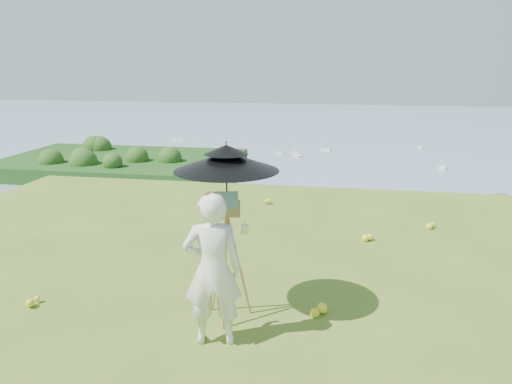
# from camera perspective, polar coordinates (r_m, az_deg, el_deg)

# --- Properties ---
(ground) EXTENTS (14.00, 14.00, 0.00)m
(ground) POSITION_cam_1_polar(r_m,az_deg,el_deg) (7.12, -4.17, -12.62)
(ground) COLOR #517220
(ground) RESTS_ON ground
(shoreline_tier) EXTENTS (170.00, 28.00, 8.00)m
(shoreline_tier) POSITION_cam_1_polar(r_m,az_deg,el_deg) (90.14, 8.24, -11.38)
(shoreline_tier) COLOR #6A6155
(shoreline_tier) RESTS_ON bay_water
(bay_water) EXTENTS (700.00, 700.00, 0.00)m
(bay_water) POSITION_cam_1_polar(r_m,az_deg,el_deg) (248.93, 9.67, 5.79)
(bay_water) COLOR #7596A7
(bay_water) RESTS_ON ground
(peninsula) EXTENTS (90.00, 60.00, 12.00)m
(peninsula) POSITION_cam_1_polar(r_m,az_deg,el_deg) (181.30, -15.10, 3.85)
(peninsula) COLOR #13390F
(peninsula) RESTS_ON bay_water
(slope_trees) EXTENTS (110.00, 50.00, 6.00)m
(slope_trees) POSITION_cam_1_polar(r_m,az_deg,el_deg) (45.02, 7.29, -9.44)
(slope_trees) COLOR #254916
(slope_trees) RESTS_ON forest_slope
(harbor_town) EXTENTS (110.00, 22.00, 5.00)m
(harbor_town) POSITION_cam_1_polar(r_m,az_deg,el_deg) (87.50, 8.39, -7.55)
(harbor_town) COLOR silver
(harbor_town) RESTS_ON shoreline_tier
(moored_boats) EXTENTS (140.00, 140.00, 0.70)m
(moored_boats) POSITION_cam_1_polar(r_m,az_deg,el_deg) (171.73, 5.16, 2.13)
(moored_boats) COLOR silver
(moored_boats) RESTS_ON bay_water
(wildflowers) EXTENTS (10.00, 10.50, 0.12)m
(wildflowers) POSITION_cam_1_polar(r_m,az_deg,el_deg) (7.31, -3.69, -11.32)
(wildflowers) COLOR yellow
(wildflowers) RESTS_ON ground
(painter) EXTENTS (0.76, 0.59, 1.86)m
(painter) POSITION_cam_1_polar(r_m,az_deg,el_deg) (5.85, -4.97, -8.83)
(painter) COLOR silver
(painter) RESTS_ON ground
(field_easel) EXTENTS (0.79, 0.79, 1.72)m
(field_easel) POSITION_cam_1_polar(r_m,az_deg,el_deg) (6.42, -3.27, -7.27)
(field_easel) COLOR #905F3C
(field_easel) RESTS_ON ground
(sun_umbrella) EXTENTS (1.36, 1.36, 0.91)m
(sun_umbrella) POSITION_cam_1_polar(r_m,az_deg,el_deg) (6.14, -3.38, 1.64)
(sun_umbrella) COLOR black
(sun_umbrella) RESTS_ON field_easel
(painter_cap) EXTENTS (0.21, 0.25, 0.10)m
(painter_cap) POSITION_cam_1_polar(r_m,az_deg,el_deg) (5.56, -5.16, -0.54)
(painter_cap) COLOR #C46B6B
(painter_cap) RESTS_ON painter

